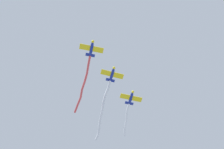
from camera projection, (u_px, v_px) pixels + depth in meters
airplane_lead at (91, 48)px, 90.26m from camera, size 7.18×5.99×1.90m
smoke_trail_lead at (83, 86)px, 96.01m from camera, size 13.97×17.70×1.23m
airplane_left_wing at (112, 74)px, 94.40m from camera, size 7.03×6.10×1.90m
smoke_trail_left_wing at (102, 112)px, 100.84m from camera, size 14.82×21.44×1.91m
airplane_right_wing at (131, 98)px, 98.54m from camera, size 7.11×6.05×1.90m
smoke_trail_right_wing at (126, 121)px, 103.76m from camera, size 7.34×13.98×2.88m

